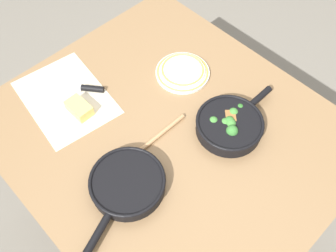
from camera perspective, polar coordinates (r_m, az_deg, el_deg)
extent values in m
plane|color=slate|center=(1.99, 0.00, -12.49)|extent=(14.00, 14.00, 0.00)
cube|color=olive|center=(1.33, 0.00, -0.84)|extent=(1.17, 1.04, 0.03)
cylinder|color=#BCBCC1|center=(1.83, -22.52, -5.60)|extent=(0.05, 0.05, 0.73)
cylinder|color=#BCBCC1|center=(2.06, -0.99, 9.78)|extent=(0.05, 0.05, 0.73)
cylinder|color=#BCBCC1|center=(1.78, 23.38, -9.09)|extent=(0.05, 0.05, 0.73)
cylinder|color=black|center=(1.32, 9.29, 0.02)|extent=(0.23, 0.23, 0.05)
torus|color=black|center=(1.30, 9.43, 0.61)|extent=(0.24, 0.24, 0.01)
cylinder|color=black|center=(1.40, 13.86, 4.36)|extent=(0.02, 0.11, 0.02)
cylinder|color=#245B1C|center=(1.37, 10.78, 2.31)|extent=(0.01, 0.01, 0.02)
sphere|color=#2D6B28|center=(1.35, 10.90, 2.77)|extent=(0.03, 0.03, 0.03)
cylinder|color=#2C6823|center=(1.32, 9.20, 0.15)|extent=(0.01, 0.01, 0.02)
sphere|color=#387A33|center=(1.30, 9.33, 0.71)|extent=(0.04, 0.04, 0.04)
cylinder|color=#357027|center=(1.35, 9.80, 1.51)|extent=(0.01, 0.01, 0.02)
sphere|color=#428438|center=(1.33, 9.93, 2.05)|extent=(0.03, 0.03, 0.03)
cylinder|color=#357027|center=(1.32, 8.60, 0.04)|extent=(0.01, 0.01, 0.02)
sphere|color=#428438|center=(1.30, 8.71, 0.53)|extent=(0.03, 0.03, 0.03)
cylinder|color=#357027|center=(1.32, 6.84, 0.27)|extent=(0.01, 0.01, 0.02)
sphere|color=#428438|center=(1.30, 6.92, 0.77)|extent=(0.03, 0.03, 0.03)
cylinder|color=#357027|center=(1.32, 9.41, -0.21)|extent=(0.01, 0.01, 0.02)
sphere|color=#428438|center=(1.30, 9.55, 0.35)|extent=(0.04, 0.04, 0.04)
cylinder|color=#2C6823|center=(1.30, 9.57, -1.36)|extent=(0.01, 0.01, 0.02)
sphere|color=#387A33|center=(1.28, 9.73, -0.74)|extent=(0.04, 0.04, 0.04)
cube|color=#AD7F4C|center=(1.28, 6.77, -1.42)|extent=(0.05, 0.05, 0.03)
cube|color=olive|center=(1.34, 8.50, 1.64)|extent=(0.03, 0.04, 0.03)
cube|color=olive|center=(1.31, 6.46, 0.61)|extent=(0.04, 0.03, 0.03)
cube|color=olive|center=(1.33, 9.42, 1.11)|extent=(0.06, 0.06, 0.04)
cube|color=#AD7F4C|center=(1.32, 9.28, -0.01)|extent=(0.03, 0.04, 0.03)
cylinder|color=black|center=(1.20, -6.16, -8.70)|extent=(0.24, 0.24, 0.04)
torus|color=black|center=(1.18, -6.25, -8.24)|extent=(0.24, 0.24, 0.01)
cylinder|color=black|center=(1.14, -10.96, -16.30)|extent=(0.07, 0.14, 0.02)
cylinder|color=#EAD170|center=(1.20, -6.14, -8.77)|extent=(0.19, 0.19, 0.02)
cylinder|color=tan|center=(1.29, -2.09, -2.06)|extent=(0.02, 0.29, 0.02)
ellipsoid|color=tan|center=(1.24, -7.74, -6.51)|extent=(0.04, 0.06, 0.02)
cube|color=beige|center=(1.45, -15.29, 4.20)|extent=(0.41, 0.32, 0.00)
cube|color=silver|center=(1.49, -16.36, 5.81)|extent=(0.16, 0.14, 0.01)
cylinder|color=black|center=(1.44, -11.43, 5.60)|extent=(0.08, 0.07, 0.02)
cube|color=#EACC66|center=(1.38, -13.38, 2.65)|extent=(0.10, 0.06, 0.04)
cylinder|color=white|center=(1.47, 2.23, 8.12)|extent=(0.21, 0.21, 0.01)
torus|color=gold|center=(1.47, 2.24, 8.28)|extent=(0.20, 0.20, 0.01)
cylinder|color=white|center=(1.47, 2.25, 8.44)|extent=(0.17, 0.17, 0.01)
torus|color=gold|center=(1.46, 2.25, 8.60)|extent=(0.17, 0.17, 0.01)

